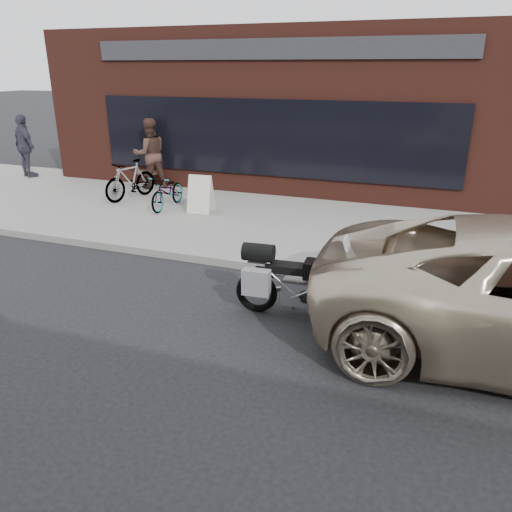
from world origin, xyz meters
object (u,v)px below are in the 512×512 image
sandwich_sign (201,194)px  cafe_table (149,172)px  bicycle_front (168,192)px  bicycle_rear (130,180)px  cafe_patron_left (150,154)px  cafe_patron_right (25,146)px  motorcycle (295,282)px

sandwich_sign → cafe_table: bearing=138.0°
bicycle_front → bicycle_rear: bearing=160.4°
cafe_patron_left → cafe_patron_right: size_ratio=1.01×
motorcycle → cafe_patron_right: size_ratio=1.06×
bicycle_front → cafe_patron_left: 2.41m
cafe_patron_right → motorcycle: bearing=173.3°
sandwich_sign → cafe_table: 3.37m
sandwich_sign → cafe_patron_left: (-2.49, 1.83, 0.54)m
motorcycle → cafe_table: (-6.28, 6.23, -0.01)m
motorcycle → bicycle_rear: bearing=137.2°
motorcycle → cafe_table: 8.85m
cafe_patron_right → bicycle_rear: bearing=-172.7°
motorcycle → cafe_table: motorcycle is taller
motorcycle → bicycle_front: 6.23m
bicycle_front → motorcycle: bearing=-45.1°
cafe_table → cafe_patron_right: bearing=-177.4°
sandwich_sign → cafe_patron_left: 3.14m
motorcycle → bicycle_rear: motorcycle is taller
cafe_table → cafe_patron_left: 0.65m
bicycle_front → cafe_table: 2.63m
bicycle_rear → sandwich_sign: (2.33, -0.51, -0.06)m
bicycle_front → sandwich_sign: bearing=-5.8°
cafe_table → cafe_patron_right: (-4.36, -0.20, 0.57)m
bicycle_rear → cafe_patron_right: (-4.73, 1.32, 0.47)m
cafe_table → cafe_patron_right: size_ratio=0.40×
cafe_patron_left → bicycle_rear: bearing=54.3°
motorcycle → bicycle_front: bearing=132.5°
sandwich_sign → cafe_table: size_ratio=1.17×
motorcycle → bicycle_rear: 7.57m
motorcycle → cafe_table: size_ratio=2.67×
bicycle_front → cafe_patron_left: (-1.55, 1.76, 0.58)m
bicycle_rear → cafe_patron_right: bearing=179.1°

